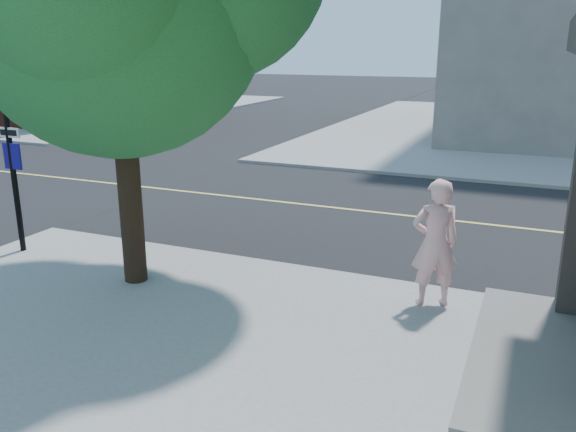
% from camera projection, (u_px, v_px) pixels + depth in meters
% --- Properties ---
extents(ground, '(140.00, 140.00, 0.00)m').
position_uv_depth(ground, '(88.00, 238.00, 13.11)').
color(ground, black).
rests_on(ground, ground).
extents(road_ew, '(140.00, 9.00, 0.01)m').
position_uv_depth(road_ew, '(196.00, 193.00, 17.08)').
color(road_ew, black).
rests_on(road_ew, ground).
extents(sidewalk_nw, '(26.00, 25.00, 0.12)m').
position_uv_depth(sidewalk_nw, '(38.00, 106.00, 40.76)').
color(sidewalk_nw, gray).
rests_on(sidewalk_nw, ground).
extents(man_on_phone, '(0.88, 0.76, 2.05)m').
position_uv_depth(man_on_phone, '(435.00, 243.00, 9.22)').
color(man_on_phone, beige).
rests_on(man_on_phone, sidewalk_se).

